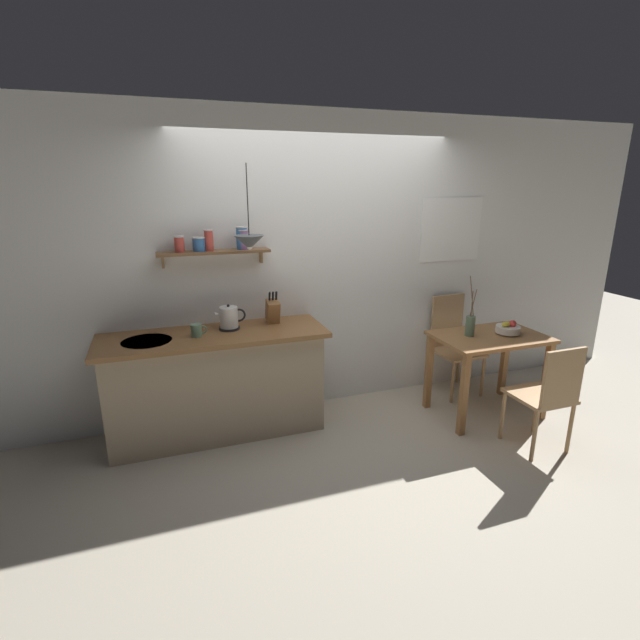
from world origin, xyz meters
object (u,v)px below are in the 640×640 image
electric_kettle (229,318)px  pendant_lamp (249,242)px  dining_table (489,350)px  knife_block (273,311)px  twig_vase (470,325)px  fruit_bowl (508,329)px  dining_chair_far (452,340)px  dining_chair_near (548,393)px  coffee_mug_by_sink (197,330)px

electric_kettle → pendant_lamp: bearing=-46.0°
dining_table → knife_block: knife_block is taller
twig_vase → dining_table: bearing=-16.0°
fruit_bowl → knife_block: size_ratio=0.75×
knife_block → electric_kettle: bearing=-172.6°
dining_chair_far → dining_table: bearing=-91.0°
electric_kettle → knife_block: 0.39m
dining_chair_near → twig_vase: 0.86m
dining_chair_near → fruit_bowl: size_ratio=4.23×
dining_table → dining_chair_near: (0.02, -0.70, -0.12)m
dining_table → knife_block: (-1.87, 0.55, 0.39)m
fruit_bowl → pendant_lamp: 2.44m
twig_vase → pendant_lamp: (-1.90, 0.28, 0.78)m
dining_table → coffee_mug_by_sink: bearing=171.1°
pendant_lamp → dining_table: bearing=-9.1°
twig_vase → pendant_lamp: pendant_lamp is taller
coffee_mug_by_sink → electric_kettle: bearing=21.6°
knife_block → pendant_lamp: 0.70m
dining_chair_far → fruit_bowl: bearing=-74.1°
twig_vase → fruit_bowl: bearing=-11.0°
dining_table → coffee_mug_by_sink: 2.58m
dining_chair_near → dining_table: bearing=91.7°
fruit_bowl → dining_chair_far: bearing=105.9°
fruit_bowl → pendant_lamp: bearing=171.2°
dining_chair_far → electric_kettle: 2.31m
pendant_lamp → electric_kettle: bearing=134.0°
dining_chair_near → electric_kettle: size_ratio=3.57×
fruit_bowl → knife_block: knife_block is taller
dining_table → fruit_bowl: 0.26m
fruit_bowl → dining_chair_near: bearing=-102.8°
electric_kettle → pendant_lamp: (0.16, -0.17, 0.64)m
dining_chair_far → pendant_lamp: pendant_lamp is taller
fruit_bowl → knife_block: bearing=164.4°
pendant_lamp → twig_vase: bearing=-8.4°
electric_kettle → pendant_lamp: pendant_lamp is taller
dining_chair_near → pendant_lamp: pendant_lamp is taller
dining_chair_near → dining_chair_far: 1.26m
dining_chair_near → coffee_mug_by_sink: coffee_mug_by_sink is taller
knife_block → coffee_mug_by_sink: size_ratio=2.24×
coffee_mug_by_sink → dining_chair_near: bearing=-23.2°
knife_block → fruit_bowl: bearing=-15.6°
dining_chair_far → pendant_lamp: (-2.10, -0.23, 1.11)m
electric_kettle → coffee_mug_by_sink: electric_kettle is taller
coffee_mug_by_sink → fruit_bowl: bearing=-8.7°
knife_block → pendant_lamp: (-0.22, -0.22, 0.63)m
fruit_bowl → twig_vase: twig_vase is taller
dining_chair_far → electric_kettle: electric_kettle is taller
dining_table → coffee_mug_by_sink: size_ratio=7.63×
fruit_bowl → pendant_lamp: size_ratio=0.34×
dining_chair_far → knife_block: bearing=-179.7°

